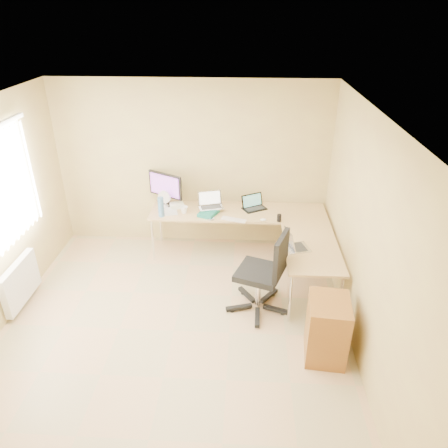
# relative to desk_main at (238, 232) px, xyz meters

# --- Properties ---
(floor) EXTENTS (4.50, 4.50, 0.00)m
(floor) POSITION_rel_desk_main_xyz_m (-0.72, -1.85, -0.36)
(floor) COLOR tan
(floor) RESTS_ON ground
(ceiling) EXTENTS (4.50, 4.50, 0.00)m
(ceiling) POSITION_rel_desk_main_xyz_m (-0.72, -1.85, 2.24)
(ceiling) COLOR white
(ceiling) RESTS_ON ground
(wall_back) EXTENTS (4.50, 0.00, 4.50)m
(wall_back) POSITION_rel_desk_main_xyz_m (-0.72, 0.40, 0.93)
(wall_back) COLOR #CCBC6C
(wall_back) RESTS_ON ground
(wall_front) EXTENTS (4.50, 0.00, 4.50)m
(wall_front) POSITION_rel_desk_main_xyz_m (-0.72, -4.10, 0.93)
(wall_front) COLOR #CCBC6C
(wall_front) RESTS_ON ground
(wall_right) EXTENTS (0.00, 4.50, 4.50)m
(wall_right) POSITION_rel_desk_main_xyz_m (1.38, -1.85, 0.93)
(wall_right) COLOR #CCBC6C
(wall_right) RESTS_ON ground
(desk_main) EXTENTS (2.65, 0.70, 0.73)m
(desk_main) POSITION_rel_desk_main_xyz_m (0.00, 0.00, 0.00)
(desk_main) COLOR tan
(desk_main) RESTS_ON ground
(desk_return) EXTENTS (0.70, 1.30, 0.73)m
(desk_return) POSITION_rel_desk_main_xyz_m (0.98, -1.00, 0.00)
(desk_return) COLOR tan
(desk_return) RESTS_ON ground
(monitor) EXTENTS (0.62, 0.46, 0.52)m
(monitor) POSITION_rel_desk_main_xyz_m (-1.13, 0.19, 0.62)
(monitor) COLOR black
(monitor) RESTS_ON desk_main
(book_stack) EXTENTS (0.33, 0.37, 0.05)m
(book_stack) POSITION_rel_desk_main_xyz_m (-0.44, -0.14, 0.39)
(book_stack) COLOR #136458
(book_stack) RESTS_ON desk_main
(laptop_center) EXTENTS (0.43, 0.37, 0.23)m
(laptop_center) POSITION_rel_desk_main_xyz_m (-0.41, -0.00, 0.53)
(laptop_center) COLOR silver
(laptop_center) RESTS_ON desk_main
(laptop_black) EXTENTS (0.43, 0.39, 0.22)m
(laptop_black) POSITION_rel_desk_main_xyz_m (0.25, 0.09, 0.47)
(laptop_black) COLOR black
(laptop_black) RESTS_ON desk_main
(keyboard) EXTENTS (0.38, 0.21, 0.02)m
(keyboard) POSITION_rel_desk_main_xyz_m (-0.06, -0.30, 0.37)
(keyboard) COLOR silver
(keyboard) RESTS_ON desk_main
(mouse) EXTENTS (0.11, 0.09, 0.03)m
(mouse) POSITION_rel_desk_main_xyz_m (0.37, -0.30, 0.38)
(mouse) COLOR white
(mouse) RESTS_ON desk_main
(mug) EXTENTS (0.15, 0.15, 0.11)m
(mug) POSITION_rel_desk_main_xyz_m (-0.81, -0.11, 0.42)
(mug) COLOR white
(mug) RESTS_ON desk_main
(cd_stack) EXTENTS (0.11, 0.11, 0.03)m
(cd_stack) POSITION_rel_desk_main_xyz_m (-0.39, -0.30, 0.38)
(cd_stack) COLOR silver
(cd_stack) RESTS_ON desk_main
(water_bottle) EXTENTS (0.11, 0.11, 0.30)m
(water_bottle) POSITION_rel_desk_main_xyz_m (-1.13, -0.23, 0.52)
(water_bottle) COLOR teal
(water_bottle) RESTS_ON desk_main
(papers) EXTENTS (0.31, 0.39, 0.01)m
(papers) POSITION_rel_desk_main_xyz_m (-1.05, -0.05, 0.37)
(papers) COLOR silver
(papers) RESTS_ON desk_main
(white_box) EXTENTS (0.24, 0.21, 0.07)m
(white_box) POSITION_rel_desk_main_xyz_m (-0.95, 0.08, 0.40)
(white_box) COLOR white
(white_box) RESTS_ON desk_main
(desk_fan) EXTENTS (0.26, 0.26, 0.26)m
(desk_fan) POSITION_rel_desk_main_xyz_m (-1.13, 0.10, 0.49)
(desk_fan) COLOR silver
(desk_fan) RESTS_ON desk_main
(black_cup) EXTENTS (0.07, 0.07, 0.11)m
(black_cup) POSITION_rel_desk_main_xyz_m (0.60, -0.30, 0.42)
(black_cup) COLOR black
(black_cup) RESTS_ON desk_main
(laptop_return) EXTENTS (0.40, 0.35, 0.23)m
(laptop_return) POSITION_rel_desk_main_xyz_m (0.78, -1.05, 0.48)
(laptop_return) COLOR silver
(laptop_return) RESTS_ON desk_return
(office_chair) EXTENTS (0.87, 0.87, 1.14)m
(office_chair) POSITION_rel_desk_main_xyz_m (0.30, -1.36, 0.14)
(office_chair) COLOR black
(office_chair) RESTS_ON ground
(cabinet) EXTENTS (0.48, 0.57, 0.73)m
(cabinet) POSITION_rel_desk_main_xyz_m (1.03, -2.13, -0.01)
(cabinet) COLOR brown
(cabinet) RESTS_ON ground
(radiator) EXTENTS (0.09, 0.80, 0.55)m
(radiator) POSITION_rel_desk_main_xyz_m (-2.75, -1.45, -0.02)
(radiator) COLOR white
(radiator) RESTS_ON ground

